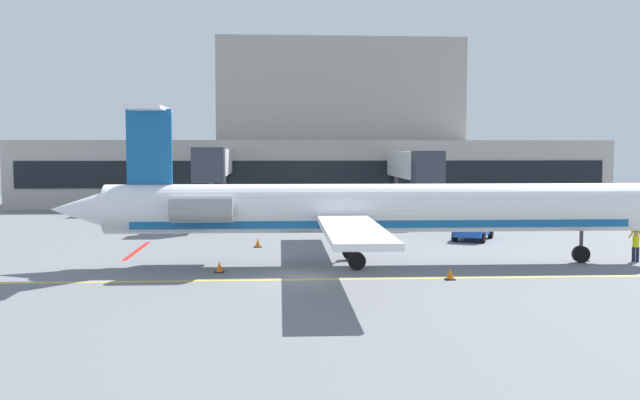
{
  "coord_description": "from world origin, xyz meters",
  "views": [
    {
      "loc": [
        -1.61,
        -34.02,
        6.09
      ],
      "look_at": [
        1.2,
        9.75,
        3.0
      ],
      "focal_mm": 40.8,
      "sensor_mm": 36.0,
      "label": 1
    }
  ],
  "objects_px": {
    "regional_jet": "(370,209)",
    "marshaller": "(636,244)",
    "baggage_tug": "(474,225)",
    "pushback_tractor": "(177,214)",
    "fuel_tank": "(195,202)"
  },
  "relations": [
    {
      "from": "regional_jet",
      "to": "marshaller",
      "type": "bearing_deg",
      "value": -0.36
    },
    {
      "from": "regional_jet",
      "to": "pushback_tractor",
      "type": "xyz_separation_m",
      "value": [
        -12.72,
        20.48,
        -2.06
      ]
    },
    {
      "from": "regional_jet",
      "to": "baggage_tug",
      "type": "distance_m",
      "value": 13.41
    },
    {
      "from": "baggage_tug",
      "to": "marshaller",
      "type": "distance_m",
      "value": 11.89
    },
    {
      "from": "regional_jet",
      "to": "marshaller",
      "type": "distance_m",
      "value": 14.57
    },
    {
      "from": "regional_jet",
      "to": "fuel_tank",
      "type": "distance_m",
      "value": 28.73
    },
    {
      "from": "marshaller",
      "to": "pushback_tractor",
      "type": "bearing_deg",
      "value": 142.86
    },
    {
      "from": "baggage_tug",
      "to": "pushback_tractor",
      "type": "relative_size",
      "value": 1.18
    },
    {
      "from": "baggage_tug",
      "to": "fuel_tank",
      "type": "height_order",
      "value": "fuel_tank"
    },
    {
      "from": "regional_jet",
      "to": "baggage_tug",
      "type": "bearing_deg",
      "value": 50.26
    },
    {
      "from": "baggage_tug",
      "to": "fuel_tank",
      "type": "bearing_deg",
      "value": 142.03
    },
    {
      "from": "regional_jet",
      "to": "fuel_tank",
      "type": "relative_size",
      "value": 4.4
    },
    {
      "from": "baggage_tug",
      "to": "pushback_tractor",
      "type": "xyz_separation_m",
      "value": [
        -21.21,
        10.28,
        -0.09
      ]
    },
    {
      "from": "marshaller",
      "to": "baggage_tug",
      "type": "bearing_deg",
      "value": 120.03
    },
    {
      "from": "pushback_tractor",
      "to": "fuel_tank",
      "type": "xyz_separation_m",
      "value": [
        0.82,
        5.63,
        0.6
      ]
    }
  ]
}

